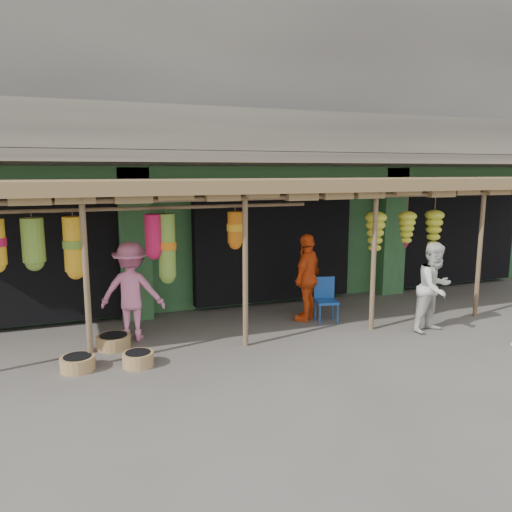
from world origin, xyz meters
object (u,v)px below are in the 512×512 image
object	(u,v)px
blue_chair	(325,297)
person_vendor	(307,277)
person_right	(435,288)
person_shopper	(132,291)

from	to	relation	value
blue_chair	person_vendor	bearing A→B (deg)	161.06
person_right	person_vendor	distance (m)	2.37
blue_chair	person_shopper	size ratio (longest dim) A/B	0.50
person_shopper	person_right	bearing A→B (deg)	-175.16
person_right	person_shopper	bearing A→B (deg)	150.31
person_shopper	person_vendor	bearing A→B (deg)	-159.83
blue_chair	person_right	size ratio (longest dim) A/B	0.52
blue_chair	person_shopper	distance (m)	3.71
blue_chair	person_right	bearing A→B (deg)	-26.53
person_vendor	person_shopper	xyz separation A→B (m)	(-3.37, 0.06, 0.00)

